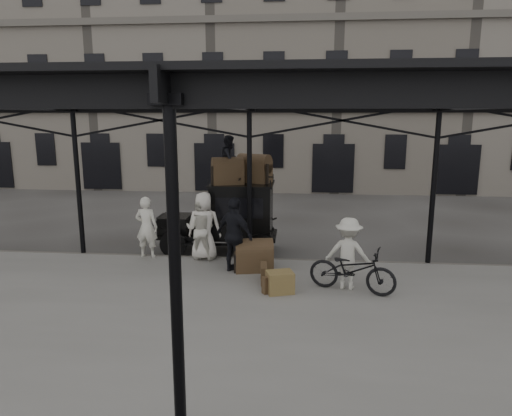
% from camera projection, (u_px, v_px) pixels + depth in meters
% --- Properties ---
extents(ground, '(120.00, 120.00, 0.00)m').
position_uv_depth(ground, '(241.00, 288.00, 11.25)').
color(ground, '#383533').
rests_on(ground, ground).
extents(platform, '(28.00, 8.00, 0.15)m').
position_uv_depth(platform, '(229.00, 321.00, 9.28)').
color(platform, slate).
rests_on(platform, ground).
extents(canopy, '(22.50, 9.00, 4.74)m').
position_uv_depth(canopy, '(228.00, 93.00, 8.65)').
color(canopy, black).
rests_on(canopy, ground).
extents(building_frontage, '(64.00, 8.00, 14.00)m').
position_uv_depth(building_frontage, '(278.00, 67.00, 27.41)').
color(building_frontage, slate).
rests_on(building_frontage, ground).
extents(taxi, '(3.65, 1.55, 2.18)m').
position_uv_depth(taxi, '(232.00, 214.00, 14.00)').
color(taxi, black).
rests_on(taxi, ground).
extents(porter_left, '(0.68, 0.47, 1.78)m').
position_uv_depth(porter_left, '(147.00, 227.00, 13.07)').
color(porter_left, silver).
rests_on(porter_left, platform).
extents(porter_midleft, '(0.92, 0.75, 1.76)m').
position_uv_depth(porter_midleft, '(201.00, 229.00, 12.90)').
color(porter_midleft, silver).
rests_on(porter_midleft, platform).
extents(porter_centre, '(0.96, 0.64, 1.93)m').
position_uv_depth(porter_centre, '(204.00, 226.00, 12.90)').
color(porter_centre, silver).
rests_on(porter_centre, platform).
extents(porter_official, '(1.23, 1.06, 1.99)m').
position_uv_depth(porter_official, '(235.00, 235.00, 11.81)').
color(porter_official, black).
rests_on(porter_official, platform).
extents(porter_right, '(1.23, 0.89, 1.71)m').
position_uv_depth(porter_right, '(348.00, 253.00, 10.69)').
color(porter_right, beige).
rests_on(porter_right, platform).
extents(bicycle, '(2.14, 1.32, 1.06)m').
position_uv_depth(bicycle, '(352.00, 270.00, 10.55)').
color(bicycle, black).
rests_on(bicycle, platform).
extents(porter_roof, '(0.72, 0.82, 1.43)m').
position_uv_depth(porter_roof, '(230.00, 159.00, 13.56)').
color(porter_roof, black).
rests_on(porter_roof, taxi).
extents(steamer_trunk_roof_near, '(1.04, 0.82, 0.67)m').
position_uv_depth(steamer_trunk_roof_near, '(228.00, 173.00, 13.50)').
color(steamer_trunk_roof_near, '#4E3524').
rests_on(steamer_trunk_roof_near, taxi).
extents(steamer_trunk_roof_far, '(1.13, 0.93, 0.72)m').
position_uv_depth(steamer_trunk_roof_far, '(254.00, 170.00, 13.87)').
color(steamer_trunk_roof_far, '#4E3524').
rests_on(steamer_trunk_roof_far, taxi).
extents(steamer_trunk_platform, '(1.08, 0.77, 0.72)m').
position_uv_depth(steamer_trunk_platform, '(254.00, 257.00, 12.03)').
color(steamer_trunk_platform, '#4E3524').
rests_on(steamer_trunk_platform, platform).
extents(wicker_hamper, '(0.71, 0.61, 0.50)m').
position_uv_depth(wicker_hamper, '(280.00, 282.00, 10.54)').
color(wicker_hamper, olive).
rests_on(wicker_hamper, platform).
extents(suitcase_upright, '(0.21, 0.61, 0.45)m').
position_uv_depth(suitcase_upright, '(264.00, 273.00, 11.19)').
color(suitcase_upright, '#4E3524').
rests_on(suitcase_upright, platform).
extents(suitcase_flat, '(0.58, 0.46, 0.40)m').
position_uv_depth(suitcase_flat, '(274.00, 284.00, 10.59)').
color(suitcase_flat, '#4E3524').
rests_on(suitcase_flat, platform).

